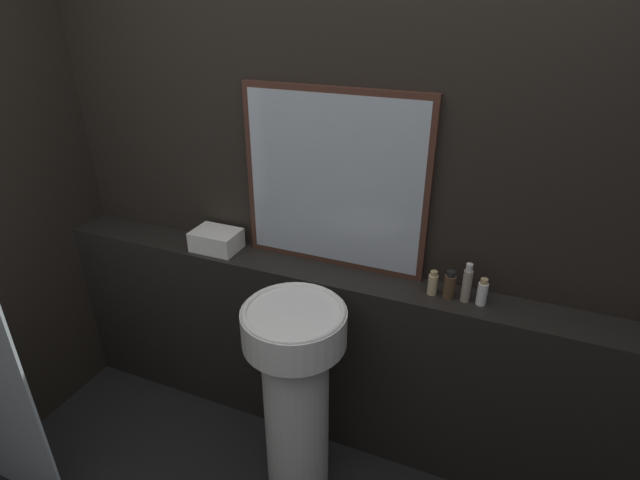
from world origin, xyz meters
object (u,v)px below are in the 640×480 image
(mirror, at_px, (334,182))
(towel_stack, at_px, (216,240))
(lotion_bottle, at_px, (467,284))
(pedestal_sink, at_px, (296,389))
(shampoo_bottle, at_px, (433,284))
(body_wash_bottle, at_px, (482,293))
(conditioner_bottle, at_px, (450,285))

(mirror, relative_size, towel_stack, 3.74)
(lotion_bottle, bearing_deg, towel_stack, 180.00)
(pedestal_sink, height_order, shampoo_bottle, shampoo_bottle)
(pedestal_sink, height_order, lotion_bottle, lotion_bottle)
(pedestal_sink, bearing_deg, body_wash_bottle, 29.60)
(pedestal_sink, xyz_separation_m, lotion_bottle, (0.58, 0.36, 0.43))
(conditioner_bottle, bearing_deg, lotion_bottle, 0.00)
(conditioner_bottle, height_order, body_wash_bottle, conditioner_bottle)
(pedestal_sink, height_order, conditioner_bottle, conditioner_bottle)
(pedestal_sink, relative_size, shampoo_bottle, 8.98)
(lotion_bottle, distance_m, body_wash_bottle, 0.07)
(pedestal_sink, distance_m, lotion_bottle, 0.81)
(conditioner_bottle, xyz_separation_m, body_wash_bottle, (0.13, 0.00, -0.00))
(lotion_bottle, bearing_deg, mirror, 171.76)
(shampoo_bottle, height_order, lotion_bottle, lotion_bottle)
(shampoo_bottle, bearing_deg, body_wash_bottle, 0.00)
(mirror, distance_m, lotion_bottle, 0.68)
(mirror, xyz_separation_m, conditioner_bottle, (0.53, -0.09, -0.33))
(pedestal_sink, bearing_deg, lotion_bottle, 32.15)
(mirror, distance_m, conditioner_bottle, 0.63)
(shampoo_bottle, xyz_separation_m, body_wash_bottle, (0.19, 0.00, 0.00))
(conditioner_bottle, height_order, lotion_bottle, lotion_bottle)
(pedestal_sink, height_order, body_wash_bottle, body_wash_bottle)
(shampoo_bottle, relative_size, lotion_bottle, 0.63)
(shampoo_bottle, distance_m, conditioner_bottle, 0.07)
(lotion_bottle, xyz_separation_m, body_wash_bottle, (0.06, 0.00, -0.02))
(conditioner_bottle, bearing_deg, mirror, 170.77)
(conditioner_bottle, bearing_deg, shampoo_bottle, 180.00)
(lotion_bottle, relative_size, body_wash_bottle, 1.46)
(mirror, distance_m, body_wash_bottle, 0.74)
(mirror, height_order, towel_stack, mirror)
(mirror, relative_size, conditioner_bottle, 6.80)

